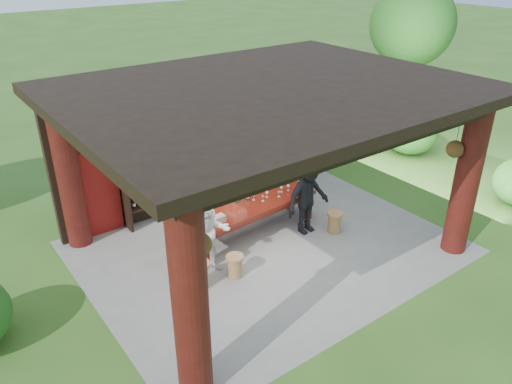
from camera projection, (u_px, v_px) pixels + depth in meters
ground at (267, 247)px, 10.69m from camera, size 90.00×90.00×0.00m
pavilion at (255, 148)px, 10.03m from camera, size 7.50×6.00×3.60m
wine_shelf at (176, 169)px, 11.51m from camera, size 2.61×0.40×2.30m
tasting_table at (252, 210)px, 10.84m from camera, size 3.22×1.03×0.75m
stool_near_left at (235, 266)px, 9.64m from camera, size 0.35×0.35×0.46m
stool_near_right at (335, 221)px, 11.13m from camera, size 0.38×0.38×0.49m
stool_far_left at (199, 274)px, 9.31m from camera, size 0.42×0.42×0.55m
host at (237, 182)px, 11.40m from camera, size 0.76×0.58×1.86m
guest_woman at (209, 234)px, 9.53m from camera, size 1.01×0.90×1.72m
guest_man at (308, 196)px, 10.85m from camera, size 1.20×0.73×1.81m
table_bottles at (241, 194)px, 10.90m from camera, size 0.35×0.18×0.31m
table_glasses at (272, 193)px, 11.13m from camera, size 0.98×0.27×0.15m
napkin_basket at (219, 219)px, 10.11m from camera, size 0.27×0.20×0.14m
shrubs at (337, 181)px, 12.36m from camera, size 13.89×7.48×1.36m
trees at (329, 56)px, 12.11m from camera, size 20.74×12.29×4.80m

